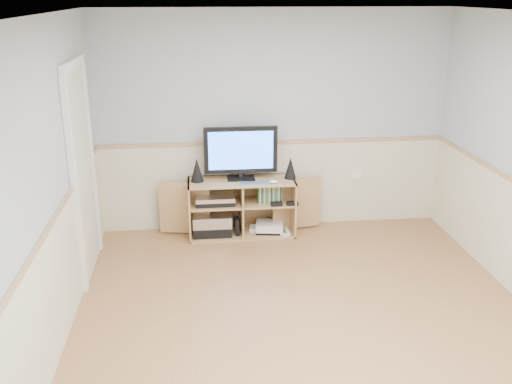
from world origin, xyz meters
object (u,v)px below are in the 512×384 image
keyboard (255,183)px  game_consoles (268,227)px  media_cabinet (241,205)px  monitor (241,151)px

keyboard → game_consoles: size_ratio=0.72×
media_cabinet → keyboard: 0.40m
keyboard → game_consoles: bearing=40.9°
keyboard → media_cabinet: bearing=129.8°
media_cabinet → monitor: bearing=-90.0°
media_cabinet → keyboard: bearing=-54.0°
monitor → keyboard: size_ratio=2.48×
media_cabinet → game_consoles: (0.31, -0.07, -0.26)m
keyboard → game_consoles: keyboard is taller
keyboard → monitor: bearing=130.7°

